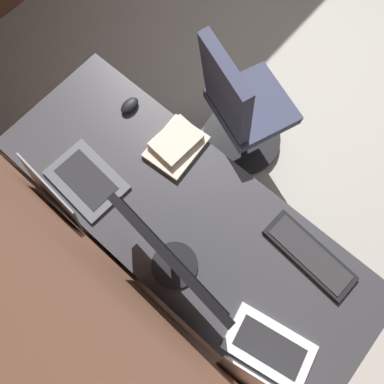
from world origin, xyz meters
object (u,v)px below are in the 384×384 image
(laptop_left, at_px, (265,362))
(keyboard_main, at_px, (310,254))
(drawer_pedestal, at_px, (167,218))
(monitor_primary, at_px, (172,260))
(mouse_main, at_px, (130,106))
(office_chair, at_px, (241,112))
(laptop_leftmost, at_px, (74,185))
(book_stack_near, at_px, (176,144))

(laptop_left, height_order, keyboard_main, laptop_left)
(drawer_pedestal, distance_m, monitor_primary, 0.69)
(drawer_pedestal, height_order, mouse_main, mouse_main)
(drawer_pedestal, relative_size, keyboard_main, 1.62)
(keyboard_main, distance_m, office_chair, 0.93)
(laptop_leftmost, distance_m, mouse_main, 0.48)
(laptop_leftmost, bearing_deg, laptop_left, 179.69)
(laptop_left, bearing_deg, keyboard_main, -77.76)
(drawer_pedestal, distance_m, laptop_leftmost, 0.59)
(laptop_left, bearing_deg, mouse_main, -21.56)
(office_chair, bearing_deg, book_stack_near, 84.35)
(drawer_pedestal, relative_size, laptop_leftmost, 1.90)
(drawer_pedestal, relative_size, mouse_main, 6.68)
(keyboard_main, relative_size, office_chair, 0.44)
(laptop_leftmost, distance_m, keyboard_main, 1.08)
(monitor_primary, distance_m, keyboard_main, 0.63)
(keyboard_main, bearing_deg, drawer_pedestal, 20.70)
(keyboard_main, distance_m, book_stack_near, 0.78)
(mouse_main, height_order, book_stack_near, book_stack_near)
(laptop_left, relative_size, book_stack_near, 1.37)
(keyboard_main, bearing_deg, laptop_leftmost, 24.86)
(monitor_primary, height_order, office_chair, monitor_primary)
(monitor_primary, relative_size, office_chair, 0.56)
(book_stack_near, bearing_deg, monitor_primary, 131.20)
(office_chair, bearing_deg, laptop_left, 130.55)
(book_stack_near, bearing_deg, laptop_left, 152.08)
(book_stack_near, bearing_deg, drawer_pedestal, 117.55)
(laptop_left, distance_m, office_chair, 1.31)
(laptop_left, bearing_deg, drawer_pedestal, -16.04)
(laptop_left, relative_size, mouse_main, 3.75)
(drawer_pedestal, distance_m, mouse_main, 0.65)
(monitor_primary, xyz_separation_m, laptop_left, (-0.51, 0.05, -0.20))
(laptop_left, xyz_separation_m, mouse_main, (1.19, -0.47, -0.03))
(laptop_leftmost, bearing_deg, monitor_primary, -175.94)
(laptop_leftmost, distance_m, book_stack_near, 0.50)
(laptop_leftmost, relative_size, keyboard_main, 0.85)
(mouse_main, bearing_deg, keyboard_main, 179.38)
(drawer_pedestal, xyz_separation_m, keyboard_main, (-0.65, -0.24, 0.39))
(keyboard_main, relative_size, book_stack_near, 1.50)
(mouse_main, distance_m, office_chair, 0.68)
(laptop_leftmost, relative_size, mouse_main, 3.51)
(laptop_left, xyz_separation_m, keyboard_main, (0.10, -0.46, -0.03))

